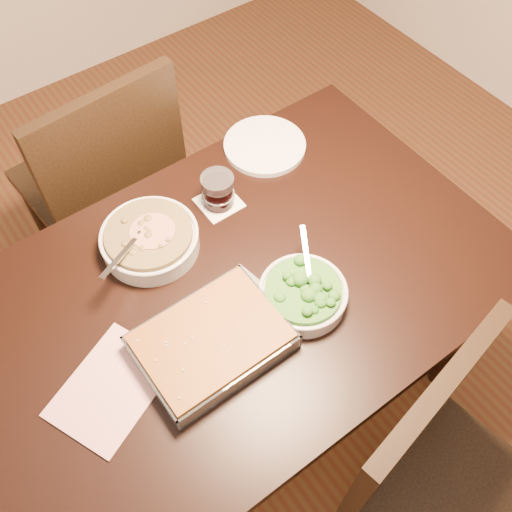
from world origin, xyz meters
The scene contains 12 objects.
ground centered at (0.00, 0.00, 0.00)m, with size 4.00×4.00×0.00m, color #4F2416.
table centered at (0.00, 0.00, 0.65)m, with size 1.40×0.90×0.75m.
magazine_a centered at (-0.38, -0.06, 0.75)m, with size 0.26×0.19×0.01m, color #B53342.
magazine_b centered at (-0.09, -0.09, 0.75)m, with size 0.31×0.22×0.01m, color #232229.
coaster centered at (0.11, 0.25, 0.75)m, with size 0.11×0.11×0.00m, color white.
stew_bowl centered at (-0.11, 0.23, 0.79)m, with size 0.26×0.26×0.10m.
broccoli_bowl centered at (0.11, -0.13, 0.78)m, with size 0.22×0.23×0.09m.
baking_dish centered at (-0.14, -0.11, 0.78)m, with size 0.34×0.25×0.06m.
wine_tumbler centered at (0.11, 0.25, 0.81)m, with size 0.09×0.09×0.10m.
dinner_plate centered at (0.35, 0.35, 0.76)m, with size 0.25×0.25×0.02m, color white.
chair_near centered at (0.14, -0.64, 0.55)m, with size 0.53×0.53×0.98m.
chair_far centered at (-0.05, 0.69, 0.55)m, with size 0.50×0.50×0.99m.
Camera 1 is at (-0.40, -0.64, 1.98)m, focal length 40.00 mm.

